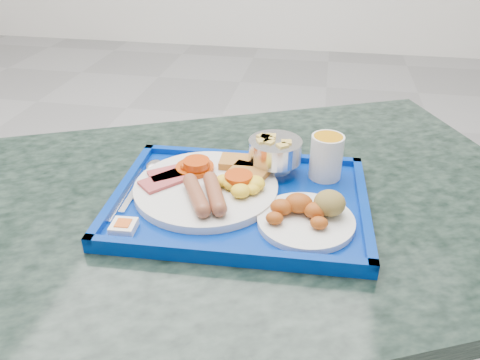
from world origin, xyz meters
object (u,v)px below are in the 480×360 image
object	(u,v)px
main_plate	(211,185)
bread_plate	(309,214)
table	(240,275)
tray	(240,202)
juice_cup	(326,155)
fruit_bowl	(275,151)

from	to	relation	value
main_plate	bread_plate	bearing A→B (deg)	-19.85
main_plate	table	bearing A→B (deg)	5.12
tray	juice_cup	size ratio (longest dim) A/B	5.39
table	bread_plate	size ratio (longest dim) A/B	8.50
main_plate	fruit_bowl	xyz separation A→B (m)	(0.11, 0.09, 0.03)
tray	bread_plate	world-z (taller)	bread_plate
bread_plate	fruit_bowl	size ratio (longest dim) A/B	1.57
tray	fruit_bowl	bearing A→B (deg)	65.90
fruit_bowl	bread_plate	bearing A→B (deg)	-64.21
table	fruit_bowl	size ratio (longest dim) A/B	13.34
table	tray	world-z (taller)	tray
table	juice_cup	world-z (taller)	juice_cup
table	main_plate	bearing A→B (deg)	-174.88
table	tray	bearing A→B (deg)	-80.54
tray	juice_cup	distance (m)	0.19
juice_cup	fruit_bowl	bearing A→B (deg)	179.79
fruit_bowl	tray	bearing A→B (deg)	-114.10
table	fruit_bowl	world-z (taller)	fruit_bowl
bread_plate	juice_cup	distance (m)	0.16
tray	main_plate	size ratio (longest dim) A/B	1.76
fruit_bowl	juice_cup	world-z (taller)	juice_cup
bread_plate	juice_cup	bearing A→B (deg)	81.83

